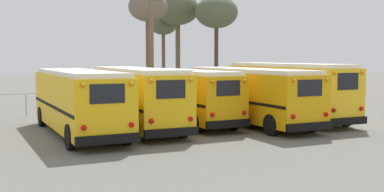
{
  "coord_description": "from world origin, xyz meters",
  "views": [
    {
      "loc": [
        -10.97,
        -23.42,
        3.71
      ],
      "look_at": [
        0.0,
        -0.16,
        1.6
      ],
      "focal_mm": 45.0,
      "sensor_mm": 36.0,
      "label": 1
    }
  ],
  "objects": [
    {
      "name": "bare_tree_1",
      "position": [
        2.26,
        12.79,
        7.43
      ],
      "size": [
        3.11,
        3.11,
        8.8
      ],
      "color": "brown",
      "rests_on": "ground"
    },
    {
      "name": "fence_line",
      "position": [
        -0.0,
        7.99,
        0.99
      ],
      "size": [
        20.37,
        0.06,
        1.42
      ],
      "color": "#939399",
      "rests_on": "ground"
    },
    {
      "name": "utility_pole",
      "position": [
        1.26,
        9.4,
        4.55
      ],
      "size": [
        1.8,
        0.33,
        8.86
      ],
      "color": "brown",
      "rests_on": "ground"
    },
    {
      "name": "bare_tree_0",
      "position": [
        6.17,
        19.3,
        6.54
      ],
      "size": [
        2.57,
        2.57,
        7.69
      ],
      "color": "brown",
      "rests_on": "ground"
    },
    {
      "name": "ground_plane",
      "position": [
        0.0,
        0.0,
        0.0
      ],
      "size": [
        160.0,
        160.0,
        0.0
      ],
      "primitive_type": "plane",
      "color": "#66635E"
    },
    {
      "name": "school_bus_3",
      "position": [
        3.08,
        -0.9,
        1.67
      ],
      "size": [
        2.66,
        10.58,
        3.06
      ],
      "color": "#E5A00C",
      "rests_on": "ground"
    },
    {
      "name": "school_bus_0",
      "position": [
        -6.16,
        -0.59,
        1.68
      ],
      "size": [
        2.71,
        10.09,
        3.06
      ],
      "color": "yellow",
      "rests_on": "ground"
    },
    {
      "name": "bare_tree_3",
      "position": [
        8.44,
        12.88,
        7.38
      ],
      "size": [
        3.62,
        3.62,
        8.82
      ],
      "color": "#473323",
      "rests_on": "ground"
    },
    {
      "name": "school_bus_4",
      "position": [
        6.16,
        -0.28,
        1.79
      ],
      "size": [
        2.58,
        10.26,
        3.32
      ],
      "color": "yellow",
      "rests_on": "ground"
    },
    {
      "name": "school_bus_2",
      "position": [
        0.0,
        0.81,
        1.64
      ],
      "size": [
        2.67,
        9.58,
        2.98
      ],
      "color": "#E5A00C",
      "rests_on": "ground"
    },
    {
      "name": "bare_tree_2",
      "position": [
        6.34,
        16.27,
        7.81
      ],
      "size": [
        3.8,
        3.8,
        9.36
      ],
      "color": "brown",
      "rests_on": "ground"
    },
    {
      "name": "school_bus_1",
      "position": [
        -3.08,
        0.07,
        1.69
      ],
      "size": [
        2.64,
        9.94,
        3.12
      ],
      "color": "yellow",
      "rests_on": "ground"
    }
  ]
}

